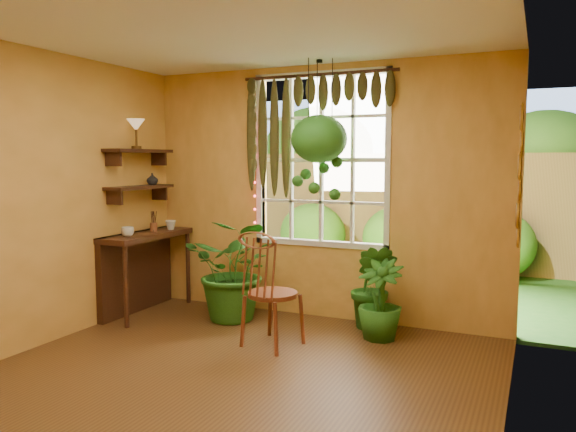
% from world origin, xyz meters
% --- Properties ---
extents(floor, '(4.50, 4.50, 0.00)m').
position_xyz_m(floor, '(0.00, 0.00, 0.00)').
color(floor, brown).
rests_on(floor, ground).
extents(ceiling, '(4.50, 4.50, 0.00)m').
position_xyz_m(ceiling, '(0.00, 0.00, 2.70)').
color(ceiling, white).
rests_on(ceiling, wall_back).
extents(wall_back, '(4.00, 0.00, 4.00)m').
position_xyz_m(wall_back, '(0.00, 2.25, 1.35)').
color(wall_back, '#E4A94E').
rests_on(wall_back, floor).
extents(wall_left, '(0.00, 4.50, 4.50)m').
position_xyz_m(wall_left, '(-2.00, 0.00, 1.35)').
color(wall_left, '#E4A94E').
rests_on(wall_left, floor).
extents(wall_right, '(0.00, 4.50, 4.50)m').
position_xyz_m(wall_right, '(2.00, 0.00, 1.35)').
color(wall_right, '#E4A94E').
rests_on(wall_right, floor).
extents(window, '(1.52, 0.10, 1.86)m').
position_xyz_m(window, '(0.00, 2.28, 1.70)').
color(window, white).
rests_on(window, wall_back).
extents(valance_vine, '(1.70, 0.12, 1.10)m').
position_xyz_m(valance_vine, '(-0.08, 2.16, 2.28)').
color(valance_vine, '#3C2010').
rests_on(valance_vine, window).
extents(string_lights, '(0.03, 0.03, 1.54)m').
position_xyz_m(string_lights, '(-0.76, 2.19, 1.75)').
color(string_lights, '#FF2633').
rests_on(string_lights, window).
extents(wall_plates, '(0.04, 0.32, 1.10)m').
position_xyz_m(wall_plates, '(1.98, 1.79, 1.55)').
color(wall_plates, '#F4E5C7').
rests_on(wall_plates, wall_right).
extents(counter_ledge, '(0.40, 1.20, 0.90)m').
position_xyz_m(counter_ledge, '(-1.91, 1.60, 0.55)').
color(counter_ledge, '#3C2010').
rests_on(counter_ledge, floor).
extents(shelf_lower, '(0.25, 0.90, 0.04)m').
position_xyz_m(shelf_lower, '(-1.88, 1.60, 1.40)').
color(shelf_lower, '#3C2010').
rests_on(shelf_lower, wall_left).
extents(shelf_upper, '(0.25, 0.90, 0.04)m').
position_xyz_m(shelf_upper, '(-1.88, 1.60, 1.80)').
color(shelf_upper, '#3C2010').
rests_on(shelf_upper, wall_left).
extents(backyard, '(14.00, 10.00, 12.00)m').
position_xyz_m(backyard, '(0.24, 6.87, 1.28)').
color(backyard, '#1E5B1A').
rests_on(backyard, ground).
extents(windsor_chair, '(0.55, 0.57, 1.23)m').
position_xyz_m(windsor_chair, '(-0.06, 1.14, 0.36)').
color(windsor_chair, brown).
rests_on(windsor_chair, floor).
extents(potted_plant_left, '(1.10, 0.99, 1.09)m').
position_xyz_m(potted_plant_left, '(-0.76, 1.75, 0.55)').
color(potted_plant_left, '#1D4E14').
rests_on(potted_plant_left, floor).
extents(potted_plant_mid, '(0.55, 0.47, 0.87)m').
position_xyz_m(potted_plant_mid, '(0.67, 2.03, 0.43)').
color(potted_plant_mid, '#1D4E14').
rests_on(potted_plant_mid, floor).
extents(potted_plant_right, '(0.48, 0.48, 0.76)m').
position_xyz_m(potted_plant_right, '(0.80, 1.75, 0.38)').
color(potted_plant_right, '#1D4E14').
rests_on(potted_plant_right, floor).
extents(hanging_basket, '(0.57, 0.57, 1.42)m').
position_xyz_m(hanging_basket, '(0.09, 1.97, 1.86)').
color(hanging_basket, black).
rests_on(hanging_basket, ceiling).
extents(cup_a, '(0.17, 0.17, 0.10)m').
position_xyz_m(cup_a, '(-1.78, 1.26, 0.95)').
color(cup_a, silver).
rests_on(cup_a, counter_ledge).
extents(cup_b, '(0.15, 0.15, 0.11)m').
position_xyz_m(cup_b, '(-1.72, 1.93, 0.95)').
color(cup_b, beige).
rests_on(cup_b, counter_ledge).
extents(brush_jar, '(0.08, 0.08, 0.29)m').
position_xyz_m(brush_jar, '(-1.80, 1.73, 1.01)').
color(brush_jar, brown).
rests_on(brush_jar, counter_ledge).
extents(shelf_vase, '(0.16, 0.16, 0.13)m').
position_xyz_m(shelf_vase, '(-1.87, 1.81, 1.48)').
color(shelf_vase, '#B2AD99').
rests_on(shelf_vase, shelf_lower).
extents(tiffany_lamp, '(0.19, 0.19, 0.32)m').
position_xyz_m(tiffany_lamp, '(-1.86, 1.54, 2.06)').
color(tiffany_lamp, brown).
rests_on(tiffany_lamp, shelf_upper).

